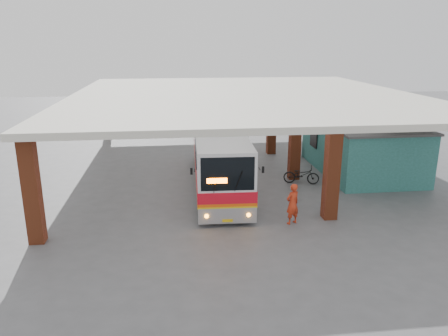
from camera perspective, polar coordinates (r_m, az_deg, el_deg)
name	(u,v)px	position (r m, az deg, el deg)	size (l,w,h in m)	color
ground	(252,198)	(22.61, 3.71, -3.92)	(90.00, 90.00, 0.00)	#515154
brick_columns	(261,136)	(27.00, 4.86, 4.22)	(20.10, 21.60, 4.35)	brown
canopy_roof	(243,95)	(27.90, 2.46, 9.50)	(21.00, 23.00, 0.30)	beige
shop_building	(361,146)	(28.06, 17.48, 2.70)	(5.20, 8.20, 3.11)	#286557
coach_bus	(218,154)	(24.19, -0.75, 1.85)	(3.05, 12.29, 3.55)	silver
motorcycle	(301,175)	(25.01, 10.07, -0.87)	(0.70, 1.99, 1.05)	black
pedestrian	(292,204)	(19.42, 8.94, -4.65)	(0.68, 0.44, 1.85)	red
red_chair	(299,152)	(30.68, 9.76, 2.03)	(0.45, 0.45, 0.78)	#B61323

